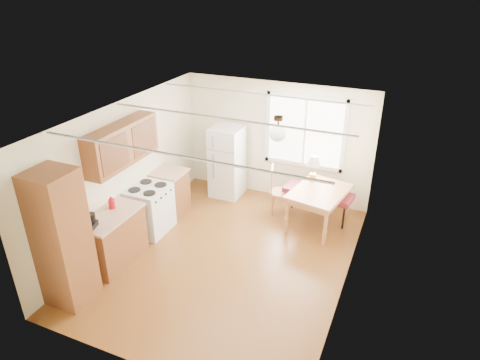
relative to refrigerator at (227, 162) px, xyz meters
The scene contains 11 objects.
room_shell 2.35m from the refrigerator, 65.39° to the right, with size 4.60×5.60×2.62m.
kitchen_run 2.83m from the refrigerator, 105.49° to the right, with size 0.65×3.40×2.20m.
window_unit 1.78m from the refrigerator, 13.67° to the left, with size 1.64×0.05×1.51m.
pendant_light 2.79m from the refrigerator, 45.60° to the right, with size 0.26×0.26×0.40m.
refrigerator is the anchor object (origin of this frame).
bench 2.08m from the refrigerator, ahead, with size 1.38×0.66×0.61m.
dining_table 2.19m from the refrigerator, 13.05° to the right, with size 1.12×1.36×0.76m.
chair 1.28m from the refrigerator, 14.40° to the right, with size 0.47×0.46×0.98m.
table_lamp 1.92m from the refrigerator, ahead, with size 0.28×0.28×0.48m.
coffee_maker 3.50m from the refrigerator, 102.60° to the right, with size 0.25×0.30×0.39m.
kettle 2.88m from the refrigerator, 106.75° to the right, with size 0.11×0.11×0.21m.
Camera 1 is at (2.60, -5.49, 4.45)m, focal length 32.00 mm.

